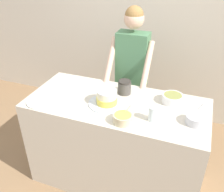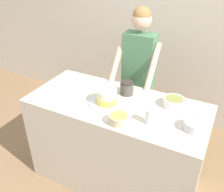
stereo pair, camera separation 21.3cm
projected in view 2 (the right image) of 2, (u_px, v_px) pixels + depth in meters
name	position (u px, v px, depth m)	size (l,w,h in m)	color
wall_back	(167.00, 24.00, 3.08)	(10.00, 0.05, 2.60)	beige
counter	(116.00, 143.00, 2.43)	(1.60, 0.72, 0.93)	beige
person_baker	(138.00, 67.00, 2.63)	(0.44, 0.45, 1.64)	#2D2D38
cake	(107.00, 98.00, 2.16)	(0.32, 0.32, 0.13)	silver
frosting_bowl_yellow	(119.00, 119.00, 1.92)	(0.15, 0.15, 0.14)	beige
frosting_bowl_olive	(174.00, 102.00, 2.13)	(0.18, 0.18, 0.08)	white
frosting_bowl_white	(194.00, 125.00, 1.86)	(0.15, 0.15, 0.15)	silver
drinking_glass	(150.00, 116.00, 1.91)	(0.07, 0.07, 0.12)	silver
ceramic_plate	(45.00, 97.00, 2.27)	(0.27, 0.27, 0.01)	white
stoneware_jar	(127.00, 88.00, 2.29)	(0.12, 0.12, 0.13)	#4C4742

